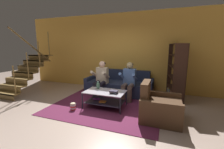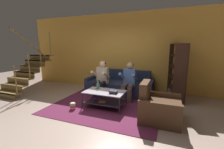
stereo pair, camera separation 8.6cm
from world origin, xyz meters
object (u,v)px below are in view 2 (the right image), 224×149
at_px(bookshelf, 177,78).
at_px(armchair, 158,108).
at_px(couch, 120,86).
at_px(person_seated_left, 101,77).
at_px(book_stack, 113,92).
at_px(vase, 98,85).
at_px(person_seated_right, 129,80).
at_px(popcorn_tub, 73,106).
at_px(coffee_table, 104,96).

height_order(bookshelf, armchair, bookshelf).
relative_size(couch, person_seated_left, 1.99).
bearing_deg(book_stack, vase, 157.72).
relative_size(person_seated_left, person_seated_right, 1.00).
xyz_separation_m(couch, person_seated_right, (0.48, -0.54, 0.37)).
xyz_separation_m(bookshelf, popcorn_tub, (-2.59, -1.94, -0.60)).
height_order(couch, popcorn_tub, couch).
bearing_deg(person_seated_left, popcorn_tub, -100.00).
bearing_deg(person_seated_right, person_seated_left, -180.00).
relative_size(book_stack, popcorn_tub, 1.22).
relative_size(coffee_table, book_stack, 4.49).
bearing_deg(bookshelf, couch, -177.57).
bearing_deg(bookshelf, book_stack, -135.62).
height_order(vase, popcorn_tub, vase).
xyz_separation_m(couch, armchair, (1.47, -1.62, 0.01)).
relative_size(person_seated_right, vase, 5.38).
xyz_separation_m(book_stack, bookshelf, (1.58, 1.55, 0.20)).
distance_m(couch, book_stack, 1.51).
relative_size(vase, bookshelf, 0.13).
bearing_deg(popcorn_tub, person_seated_left, 80.00).
relative_size(coffee_table, armchair, 1.25).
distance_m(coffee_table, bookshelf, 2.41).
height_order(person_seated_left, bookshelf, bookshelf).
height_order(person_seated_left, person_seated_right, same).
distance_m(couch, person_seated_left, 0.81).
height_order(person_seated_right, popcorn_tub, person_seated_right).
bearing_deg(book_stack, bookshelf, 44.38).
height_order(person_seated_left, book_stack, person_seated_left).
bearing_deg(person_seated_left, couch, 48.76).
height_order(couch, person_seated_left, person_seated_left).
xyz_separation_m(coffee_table, book_stack, (0.29, -0.08, 0.19)).
bearing_deg(vase, bookshelf, 31.50).
bearing_deg(armchair, person_seated_right, 132.53).
distance_m(coffee_table, armchair, 1.47).
bearing_deg(person_seated_right, book_stack, -100.38).
bearing_deg(book_stack, armchair, -7.61).
distance_m(bookshelf, armchair, 1.80).
xyz_separation_m(person_seated_right, vase, (-0.74, -0.69, -0.08)).
bearing_deg(person_seated_right, armchair, -47.47).
height_order(person_seated_right, book_stack, person_seated_right).
height_order(couch, coffee_table, couch).
bearing_deg(popcorn_tub, book_stack, 21.13).
distance_m(person_seated_left, person_seated_right, 0.95).
bearing_deg(person_seated_left, vase, -72.69).
bearing_deg(vase, person_seated_left, 107.31).
relative_size(couch, coffee_table, 2.14).
height_order(vase, bookshelf, bookshelf).
relative_size(vase, book_stack, 0.90).
bearing_deg(book_stack, couch, 101.79).
bearing_deg(couch, book_stack, -78.21).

